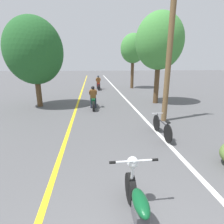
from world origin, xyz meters
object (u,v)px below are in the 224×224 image
(motorcycle_rider_far, at_px, (98,84))
(roadside_tree_right_far, at_px, (133,49))
(bicycle_parked, at_px, (162,127))
(utility_pole, at_px, (169,51))
(roadside_tree_left, at_px, (34,51))
(roadside_tree_right_near, at_px, (159,42))
(motorcycle_foreground, at_px, (139,208))
(motorcycle_rider_lead, at_px, (93,100))

(motorcycle_rider_far, bearing_deg, roadside_tree_right_far, 7.45)
(bicycle_parked, bearing_deg, utility_pole, 64.87)
(roadside_tree_left, xyz_separation_m, motorcycle_rider_far, (3.94, 6.83, -2.75))
(utility_pole, height_order, roadside_tree_right_near, utility_pole)
(motorcycle_foreground, xyz_separation_m, motorcycle_rider_lead, (-0.64, 8.18, 0.09))
(utility_pole, xyz_separation_m, roadside_tree_right_far, (0.93, 10.91, 0.88))
(utility_pole, distance_m, roadside_tree_right_far, 10.99)
(motorcycle_rider_lead, xyz_separation_m, motorcycle_rider_far, (0.61, 7.60, 0.03))
(roadside_tree_right_near, xyz_separation_m, motorcycle_rider_lead, (-4.22, -0.86, -3.41))
(roadside_tree_right_far, height_order, roadside_tree_left, roadside_tree_right_far)
(utility_pole, xyz_separation_m, bicycle_parked, (-0.82, -1.74, -2.76))
(motorcycle_foreground, relative_size, motorcycle_rider_far, 0.95)
(roadside_tree_right_near, distance_m, roadside_tree_right_far, 7.21)
(roadside_tree_left, xyz_separation_m, motorcycle_rider_lead, (3.33, -0.77, -2.78))
(motorcycle_rider_lead, bearing_deg, roadside_tree_right_far, 62.43)
(roadside_tree_right_near, height_order, motorcycle_foreground, roadside_tree_right_near)
(roadside_tree_left, xyz_separation_m, motorcycle_foreground, (3.97, -8.95, -2.87))
(roadside_tree_right_near, distance_m, motorcycle_rider_far, 8.36)
(roadside_tree_right_far, distance_m, roadside_tree_left, 10.53)
(roadside_tree_right_far, bearing_deg, utility_pole, -94.88)
(motorcycle_foreground, bearing_deg, bicycle_parked, 63.09)
(roadside_tree_left, bearing_deg, motorcycle_rider_lead, -13.00)
(motorcycle_rider_lead, relative_size, motorcycle_rider_far, 1.01)
(roadside_tree_right_far, xyz_separation_m, motorcycle_rider_lead, (-4.22, -8.08, -3.50))
(motorcycle_rider_lead, bearing_deg, roadside_tree_right_near, 11.55)
(motorcycle_rider_lead, distance_m, bicycle_parked, 5.20)
(roadside_tree_right_far, bearing_deg, bicycle_parked, -97.86)
(motorcycle_rider_far, height_order, bicycle_parked, motorcycle_rider_far)
(motorcycle_rider_far, bearing_deg, roadside_tree_left, -119.93)
(roadside_tree_right_near, xyz_separation_m, bicycle_parked, (-1.75, -5.44, -3.55))
(utility_pole, relative_size, motorcycle_rider_far, 2.98)
(utility_pole, xyz_separation_m, motorcycle_rider_far, (-2.68, 10.44, -2.58))
(bicycle_parked, bearing_deg, motorcycle_foreground, -116.91)
(roadside_tree_left, height_order, motorcycle_foreground, roadside_tree_left)
(utility_pole, bearing_deg, roadside_tree_right_near, 75.85)
(roadside_tree_right_far, distance_m, motorcycle_rider_lead, 9.76)
(roadside_tree_left, bearing_deg, roadside_tree_right_far, 44.08)
(roadside_tree_right_far, bearing_deg, motorcycle_rider_lead, -117.57)
(motorcycle_foreground, bearing_deg, roadside_tree_right_far, 77.59)
(roadside_tree_right_near, height_order, motorcycle_rider_lead, roadside_tree_right_near)
(utility_pole, bearing_deg, roadside_tree_right_far, 85.12)
(roadside_tree_left, bearing_deg, motorcycle_rider_far, 60.07)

